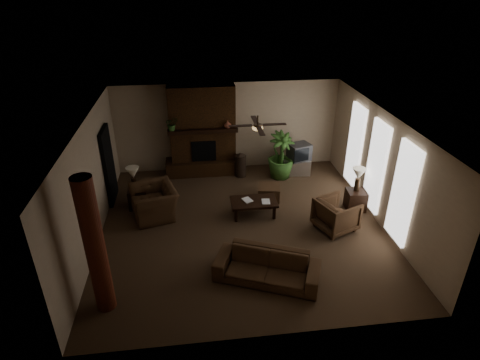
{
  "coord_description": "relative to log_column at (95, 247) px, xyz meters",
  "views": [
    {
      "loc": [
        -1.12,
        -8.36,
        5.71
      ],
      "look_at": [
        0.0,
        0.4,
        1.1
      ],
      "focal_mm": 29.74,
      "sensor_mm": 36.0,
      "label": 1
    }
  ],
  "objects": [
    {
      "name": "ceiling_fan",
      "position": [
        3.35,
        2.7,
        1.13
      ],
      "size": [
        1.35,
        1.35,
        0.37
      ],
      "color": "#312316",
      "rests_on": "ceiling"
    },
    {
      "name": "armchair_right",
      "position": [
        5.25,
        1.98,
        -0.94
      ],
      "size": [
        1.1,
        1.13,
        0.91
      ],
      "primitive_type": "imported",
      "rotation": [
        0.0,
        0.0,
        1.95
      ],
      "color": "#4A321F",
      "rests_on": "ground"
    },
    {
      "name": "lamp_left",
      "position": [
        0.21,
        3.67,
        -0.4
      ],
      "size": [
        0.39,
        0.39,
        0.65
      ],
      "color": "#312316",
      "rests_on": "side_table_left"
    },
    {
      "name": "log_column",
      "position": [
        0.0,
        0.0,
        0.0
      ],
      "size": [
        0.36,
        0.36,
        2.8
      ],
      "primitive_type": "cylinder",
      "color": "#612818",
      "rests_on": "ground"
    },
    {
      "name": "floor_vase",
      "position": [
        3.28,
        5.18,
        -0.97
      ],
      "size": [
        0.34,
        0.34,
        0.77
      ],
      "color": "black",
      "rests_on": "ground"
    },
    {
      "name": "armchair_left",
      "position": [
        0.74,
        3.19,
        -0.86
      ],
      "size": [
        1.11,
        1.41,
        1.08
      ],
      "primitive_type": "imported",
      "rotation": [
        0.0,
        0.0,
        -1.29
      ],
      "color": "#4A321F",
      "rests_on": "ground"
    },
    {
      "name": "book_a",
      "position": [
        3.05,
        2.86,
        -0.83
      ],
      "size": [
        0.21,
        0.11,
        0.29
      ],
      "primitive_type": "imported",
      "rotation": [
        0.0,
        0.0,
        0.39
      ],
      "color": "#999999",
      "rests_on": "coffee_table"
    },
    {
      "name": "mantel_plant",
      "position": [
        1.24,
        5.36,
        0.32
      ],
      "size": [
        0.49,
        0.52,
        0.33
      ],
      "primitive_type": "imported",
      "rotation": [
        0.0,
        0.0,
        0.31
      ],
      "color": "#345C24",
      "rests_on": "fireplace"
    },
    {
      "name": "fireplace",
      "position": [
        2.15,
        5.62,
        -0.24
      ],
      "size": [
        2.4,
        0.7,
        2.8
      ],
      "color": "#442712",
      "rests_on": "ground"
    },
    {
      "name": "book_b",
      "position": [
        3.52,
        2.77,
        -0.82
      ],
      "size": [
        0.21,
        0.04,
        0.29
      ],
      "primitive_type": "imported",
      "rotation": [
        0.0,
        0.0,
        -0.09
      ],
      "color": "#999999",
      "rests_on": "coffee_table"
    },
    {
      "name": "tv",
      "position": [
        5.11,
        5.08,
        -0.64
      ],
      "size": [
        0.77,
        0.7,
        0.52
      ],
      "color": "#3A3A3C",
      "rests_on": "tv_stand"
    },
    {
      "name": "mantel_vase",
      "position": [
        2.9,
        5.35,
        0.27
      ],
      "size": [
        0.23,
        0.24,
        0.22
      ],
      "primitive_type": "imported",
      "rotation": [
        0.0,
        0.0,
        0.05
      ],
      "color": "brown",
      "rests_on": "fireplace"
    },
    {
      "name": "floor_plant",
      "position": [
        4.49,
        4.96,
        -0.99
      ],
      "size": [
        1.35,
        1.67,
        0.82
      ],
      "primitive_type": "imported",
      "rotation": [
        0.0,
        0.0,
        0.42
      ],
      "color": "#345C24",
      "rests_on": "ground"
    },
    {
      "name": "tv_stand",
      "position": [
        5.06,
        5.14,
        -1.15
      ],
      "size": [
        0.9,
        0.59,
        0.5
      ],
      "primitive_type": "cube",
      "rotation": [
        0.0,
        0.0,
        -0.11
      ],
      "color": "silver",
      "rests_on": "ground"
    },
    {
      "name": "side_table_right",
      "position": [
        6.1,
        2.82,
        -1.12
      ],
      "size": [
        0.54,
        0.54,
        0.55
      ],
      "primitive_type": "cube",
      "rotation": [
        0.0,
        0.0,
        -0.09
      ],
      "color": "black",
      "rests_on": "ground"
    },
    {
      "name": "ottoman",
      "position": [
        3.89,
        3.66,
        -1.2
      ],
      "size": [
        0.71,
        0.71,
        0.4
      ],
      "primitive_type": "cube",
      "rotation": [
        0.0,
        0.0,
        -0.2
      ],
      "color": "#4A321F",
      "rests_on": "ground"
    },
    {
      "name": "room_shell",
      "position": [
        2.95,
        2.4,
        0.0
      ],
      "size": [
        7.0,
        7.0,
        7.0
      ],
      "color": "#4B3625",
      "rests_on": "ground"
    },
    {
      "name": "doorway",
      "position": [
        -0.49,
        4.2,
        -0.35
      ],
      "size": [
        0.1,
        1.0,
        2.1
      ],
      "primitive_type": "cube",
      "color": "black",
      "rests_on": "ground"
    },
    {
      "name": "sofa",
      "position": [
        3.21,
        0.36,
        -0.98
      ],
      "size": [
        2.23,
        1.42,
        0.84
      ],
      "primitive_type": "imported",
      "rotation": [
        0.0,
        0.0,
        -0.4
      ],
      "color": "#4A321F",
      "rests_on": "ground"
    },
    {
      "name": "coffee_table",
      "position": [
        3.32,
        2.86,
        -1.03
      ],
      "size": [
        1.2,
        0.7,
        0.43
      ],
      "color": "black",
      "rests_on": "ground"
    },
    {
      "name": "side_table_left",
      "position": [
        0.26,
        3.69,
        -1.12
      ],
      "size": [
        0.52,
        0.52,
        0.55
      ],
      "primitive_type": "cube",
      "rotation": [
        0.0,
        0.0,
        0.04
      ],
      "color": "black",
      "rests_on": "ground"
    },
    {
      "name": "lamp_right",
      "position": [
        6.1,
        2.86,
        -0.4
      ],
      "size": [
        0.45,
        0.45,
        0.65
      ],
      "color": "#312316",
      "rests_on": "side_table_right"
    },
    {
      "name": "windows",
      "position": [
        6.4,
        2.6,
        -0.05
      ],
      "size": [
        0.08,
        3.65,
        2.35
      ],
      "color": "white",
      "rests_on": "ground"
    }
  ]
}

